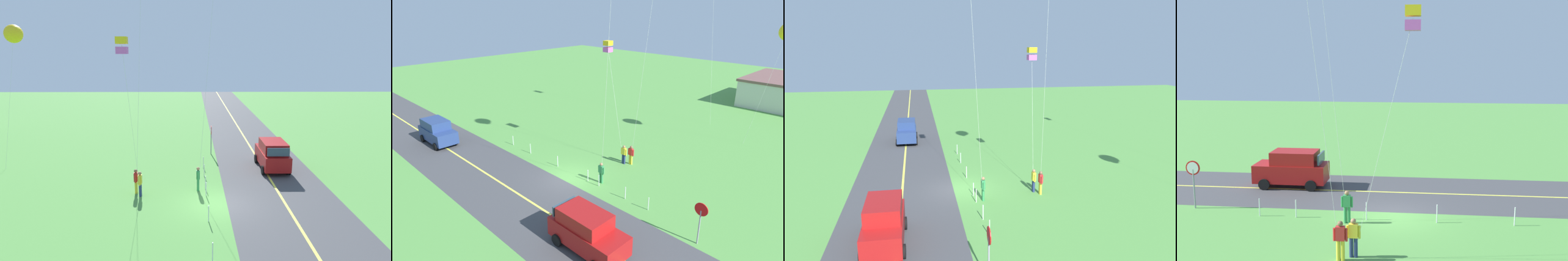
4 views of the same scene
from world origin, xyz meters
The scene contains 17 objects.
ground_plane centered at (0.00, 0.00, -0.05)m, with size 120.00×120.00×0.10m, color #549342.
asphalt_road centered at (0.00, -4.00, 0.00)m, with size 120.00×7.00×0.00m, color #424244.
road_centre_stripe centered at (0.00, -4.00, 0.01)m, with size 120.00×0.16×0.00m, color #E5E04C.
car_suv_foreground centered at (6.43, -4.63, 1.15)m, with size 4.40×2.12×2.24m.
car_parked_west_far centered at (-13.92, -3.90, 1.15)m, with size 4.40×2.12×2.24m.
stop_sign centered at (10.43, -0.10, 1.80)m, with size 0.76×0.08×2.56m.
person_adult_near centered at (2.09, 1.19, 0.86)m, with size 0.58×0.22×1.60m.
person_adult_companion centered at (1.70, 5.16, 0.86)m, with size 0.58×0.22×1.60m.
person_child_watcher centered at (1.24, 4.83, 0.86)m, with size 0.58×0.22×1.60m.
kite_yellow_high centered at (-0.99, 5.15, 9.16)m, with size 2.52×0.60×9.62m.
fence_post_0 centered at (-8.48, 0.70, 0.45)m, with size 0.05×0.05×0.90m, color silver.
fence_post_1 centered at (-5.82, 0.70, 0.45)m, with size 0.05×0.05×0.90m, color silver.
fence_post_2 centered at (-2.19, 0.70, 0.45)m, with size 0.05×0.05×0.90m, color silver.
fence_post_3 centered at (1.22, 0.70, 0.45)m, with size 0.05×0.05×0.90m, color silver.
fence_post_4 centered at (2.33, 0.70, 0.45)m, with size 0.05×0.05×0.90m, color silver.
fence_post_5 centered at (4.74, 0.70, 0.45)m, with size 0.05×0.05×0.90m, color silver.
fence_post_6 centered at (6.61, 0.70, 0.45)m, with size 0.05×0.05×0.90m, color silver.
Camera 3 is at (23.82, -2.81, 9.74)m, focal length 33.80 mm.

